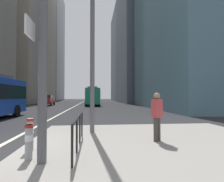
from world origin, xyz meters
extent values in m
plane|color=#28282B|center=(0.00, 20.00, 0.00)|extent=(160.00, 160.00, 0.00)
cube|color=gray|center=(5.50, -1.00, 0.07)|extent=(9.00, 10.00, 0.15)
cube|color=beige|center=(0.00, 30.00, 0.01)|extent=(0.20, 80.00, 0.01)
cube|color=gray|center=(-16.00, 44.11, 18.30)|extent=(12.56, 25.68, 36.60)
cube|color=#9E9EA3|center=(-16.00, 71.54, 22.35)|extent=(10.94, 18.31, 44.70)
cube|color=slate|center=(17.00, 40.73, 21.99)|extent=(13.71, 17.51, 43.98)
cube|color=slate|center=(17.00, 62.85, 16.87)|extent=(12.98, 20.02, 33.74)
cylinder|color=black|center=(-3.20, 9.84, 0.50)|extent=(0.32, 1.01, 1.00)
cube|color=#198456|center=(2.89, 29.69, 1.73)|extent=(2.82, 11.83, 2.75)
cube|color=black|center=(2.89, 29.69, 2.07)|extent=(2.86, 11.59, 1.10)
cube|color=#4C4C51|center=(2.93, 27.92, 3.25)|extent=(1.87, 4.28, 0.30)
cylinder|color=black|center=(1.58, 33.42, 0.50)|extent=(0.33, 1.01, 1.00)
cylinder|color=black|center=(3.98, 33.48, 0.50)|extent=(0.33, 1.01, 1.00)
cylinder|color=black|center=(1.79, 25.89, 0.50)|extent=(0.33, 1.01, 1.00)
cylinder|color=black|center=(4.19, 25.96, 0.50)|extent=(0.33, 1.01, 1.00)
cube|color=maroon|center=(-5.12, 27.74, 0.87)|extent=(1.97, 4.58, 1.10)
cube|color=black|center=(-5.12, 27.89, 1.68)|extent=(1.60, 2.50, 0.52)
cylinder|color=black|center=(-4.14, 26.25, 0.32)|extent=(0.25, 0.65, 0.64)
cylinder|color=black|center=(-5.96, 26.17, 0.32)|extent=(0.25, 0.65, 0.64)
cylinder|color=black|center=(-4.27, 29.31, 0.32)|extent=(0.25, 0.65, 0.64)
cylinder|color=black|center=(-6.09, 29.23, 0.32)|extent=(0.25, 0.65, 0.64)
cube|color=gold|center=(2.21, 43.67, 0.87)|extent=(1.87, 4.50, 1.10)
cube|color=black|center=(2.22, 43.52, 1.68)|extent=(1.54, 2.44, 0.52)
cylinder|color=black|center=(1.27, 45.17, 0.32)|extent=(0.23, 0.64, 0.64)
cylinder|color=black|center=(3.09, 45.21, 0.32)|extent=(0.23, 0.64, 0.64)
cylinder|color=black|center=(1.34, 42.14, 0.32)|extent=(0.23, 0.64, 0.64)
cylinder|color=black|center=(3.15, 42.17, 0.32)|extent=(0.23, 0.64, 0.64)
cylinder|color=#515156|center=(2.04, -1.63, 3.15)|extent=(0.22, 0.22, 6.00)
cube|color=white|center=(1.79, -1.81, 3.35)|extent=(0.04, 0.60, 0.44)
cylinder|color=#56565B|center=(3.20, 2.01, 4.15)|extent=(0.20, 0.20, 8.00)
cylinder|color=#99999E|center=(1.64, -1.37, 0.59)|extent=(0.18, 0.18, 0.88)
cylinder|color=white|center=(1.64, -1.37, 0.70)|extent=(0.19, 0.19, 0.16)
cylinder|color=#B21E19|center=(1.64, -1.37, 0.99)|extent=(0.20, 0.20, 0.08)
cylinder|color=#99999E|center=(1.41, -0.57, 0.62)|extent=(0.18, 0.18, 0.95)
cylinder|color=white|center=(1.41, -0.57, 0.74)|extent=(0.19, 0.19, 0.17)
cylinder|color=#B21E19|center=(1.41, -0.57, 1.06)|extent=(0.20, 0.20, 0.08)
cylinder|color=black|center=(2.80, -2.01, 0.62)|extent=(0.06, 0.06, 0.95)
cylinder|color=black|center=(2.80, -0.92, 0.62)|extent=(0.06, 0.06, 0.95)
cylinder|color=black|center=(2.80, 0.18, 0.62)|extent=(0.06, 0.06, 0.95)
cylinder|color=black|center=(2.80, 1.27, 0.62)|extent=(0.06, 0.06, 0.95)
cylinder|color=black|center=(2.80, -0.37, 1.10)|extent=(0.06, 3.29, 0.06)
cylinder|color=#423D38|center=(5.60, 0.20, 0.57)|extent=(0.15, 0.15, 0.84)
cylinder|color=#423D38|center=(5.46, 0.11, 0.57)|extent=(0.15, 0.15, 0.84)
cube|color=#B73D42|center=(5.53, 0.16, 1.32)|extent=(0.45, 0.41, 0.65)
sphere|color=#9E7556|center=(5.53, 0.16, 1.76)|extent=(0.23, 0.23, 0.23)
camera|label=1|loc=(3.29, -6.22, 1.77)|focal=29.34mm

